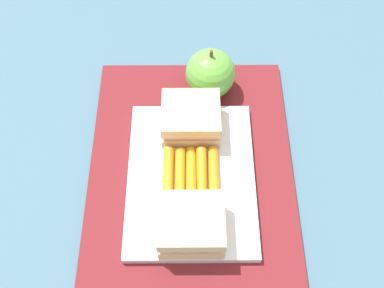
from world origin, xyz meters
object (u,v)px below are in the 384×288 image
Objects in this scene: food_tray at (192,178)px; sandwich_half_left at (192,225)px; apple at (211,74)px; sandwich_half_right at (192,118)px; carrot_sticks_bundle at (192,174)px.

sandwich_half_left is at bearing 180.00° from food_tray.
food_tray is at bearing 169.51° from apple.
sandwich_half_left is at bearing 180.00° from sandwich_half_right.
food_tray is 0.01m from carrot_sticks_bundle.
food_tray is 2.88× the size of sandwich_half_right.
sandwich_half_right is at bearing 0.00° from food_tray.
carrot_sticks_bundle is at bearing 169.41° from apple.
food_tray is 2.88× the size of sandwich_half_left.
apple reaches higher than food_tray.
sandwich_half_left is 0.08m from carrot_sticks_bundle.
apple is at bearing -10.49° from food_tray.
food_tray is at bearing 180.00° from sandwich_half_right.
sandwich_half_right is 0.94× the size of apple.
sandwich_half_right reaches higher than food_tray.
sandwich_half_left and sandwich_half_right have the same top height.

